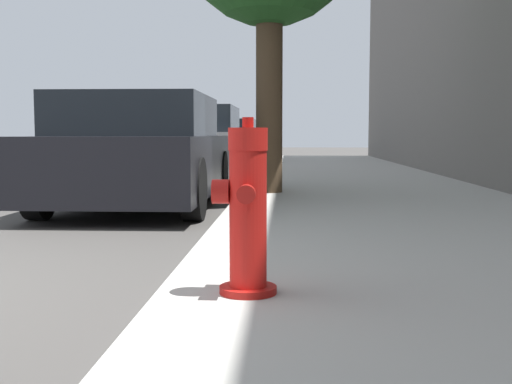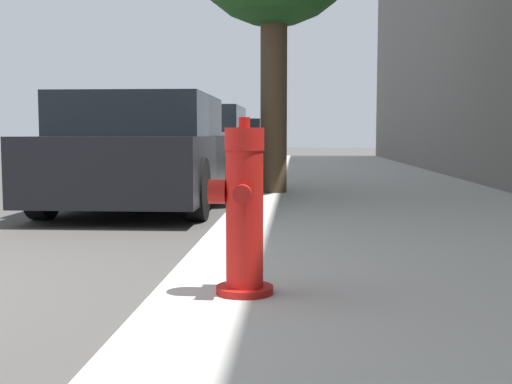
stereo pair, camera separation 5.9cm
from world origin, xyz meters
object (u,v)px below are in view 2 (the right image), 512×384
(fire_hydrant, at_px, (244,213))
(parked_car_near, at_px, (145,153))
(parked_car_mid, at_px, (204,143))
(parked_car_far, at_px, (235,142))

(fire_hydrant, xyz_separation_m, parked_car_near, (-1.59, 4.65, 0.14))
(parked_car_near, bearing_deg, parked_car_mid, 91.31)
(parked_car_near, xyz_separation_m, parked_car_far, (-0.06, 11.99, -0.00))
(parked_car_near, bearing_deg, fire_hydrant, -71.09)
(parked_car_near, relative_size, parked_car_far, 0.93)
(parked_car_near, distance_m, parked_car_mid, 5.87)
(parked_car_far, bearing_deg, fire_hydrant, -84.35)
(fire_hydrant, height_order, parked_car_mid, parked_car_mid)
(parked_car_mid, bearing_deg, parked_car_far, 89.27)
(parked_car_near, distance_m, parked_car_far, 11.99)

